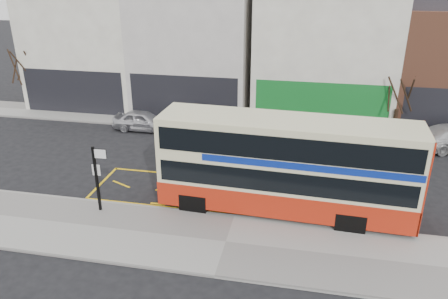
% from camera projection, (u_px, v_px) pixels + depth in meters
% --- Properties ---
extents(ground, '(120.00, 120.00, 0.00)m').
position_uv_depth(ground, '(236.00, 214.00, 18.88)').
color(ground, black).
rests_on(ground, ground).
extents(pavement, '(40.00, 4.00, 0.15)m').
position_uv_depth(pavement, '(226.00, 243.00, 16.78)').
color(pavement, gray).
rests_on(pavement, ground).
extents(kerb, '(40.00, 0.15, 0.15)m').
position_uv_depth(kerb, '(234.00, 217.00, 18.51)').
color(kerb, gray).
rests_on(kerb, ground).
extents(far_pavement, '(50.00, 3.00, 0.15)m').
position_uv_depth(far_pavement, '(265.00, 126.00, 28.77)').
color(far_pavement, gray).
rests_on(far_pavement, ground).
extents(road_markings, '(14.00, 3.40, 0.01)m').
position_uv_depth(road_markings, '(242.00, 196.00, 20.32)').
color(road_markings, yellow).
rests_on(road_markings, ground).
extents(terrace_far_left, '(8.00, 8.01, 10.80)m').
position_uv_depth(terrace_far_left, '(95.00, 37.00, 32.93)').
color(terrace_far_left, white).
rests_on(terrace_far_left, ground).
extents(terrace_left, '(8.00, 8.01, 11.80)m').
position_uv_depth(terrace_left, '(197.00, 34.00, 31.29)').
color(terrace_left, silver).
rests_on(terrace_left, ground).
extents(terrace_green_shop, '(9.00, 8.01, 11.30)m').
position_uv_depth(terrace_green_shop, '(325.00, 41.00, 29.76)').
color(terrace_green_shop, white).
rests_on(terrace_green_shop, ground).
extents(double_decker_bus, '(10.70, 2.89, 4.24)m').
position_uv_depth(double_decker_bus, '(286.00, 165.00, 18.18)').
color(double_decker_bus, beige).
rests_on(double_decker_bus, ground).
extents(bus_stop_post, '(0.74, 0.13, 2.96)m').
position_uv_depth(bus_stop_post, '(97.00, 173.00, 18.21)').
color(bus_stop_post, black).
rests_on(bus_stop_post, pavement).
extents(car_silver, '(3.86, 1.61, 1.31)m').
position_uv_depth(car_silver, '(143.00, 121.00, 28.07)').
color(car_silver, silver).
rests_on(car_silver, ground).
extents(car_grey, '(3.91, 1.53, 1.27)m').
position_uv_depth(car_grey, '(203.00, 127.00, 26.97)').
color(car_grey, '#45494D').
rests_on(car_grey, ground).
extents(street_tree_left, '(2.62, 2.62, 5.67)m').
position_uv_depth(street_tree_left, '(22.00, 57.00, 30.91)').
color(street_tree_left, black).
rests_on(street_tree_left, ground).
extents(street_tree_right, '(2.29, 2.29, 4.94)m').
position_uv_depth(street_tree_right, '(401.00, 84.00, 25.88)').
color(street_tree_right, black).
rests_on(street_tree_right, ground).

